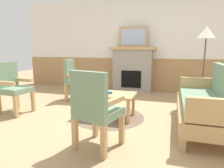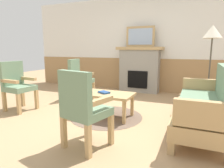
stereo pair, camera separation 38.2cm
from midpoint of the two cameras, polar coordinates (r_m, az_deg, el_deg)
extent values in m
plane|color=tan|center=(3.65, -4.70, -9.49)|extent=(14.00, 14.00, 0.00)
cube|color=white|center=(5.93, 4.71, 11.31)|extent=(7.20, 0.12, 2.70)
cube|color=#A87F51|center=(5.91, 4.44, 2.81)|extent=(7.20, 0.02, 0.95)
cube|color=gray|center=(5.72, 4.05, 3.83)|extent=(1.10, 0.36, 1.20)
cube|color=black|center=(5.56, 3.57, 1.38)|extent=(0.56, 0.02, 0.48)
cube|color=tan|center=(5.68, 4.13, 10.26)|extent=(1.30, 0.44, 0.08)
cube|color=tan|center=(5.69, 4.17, 13.48)|extent=(0.80, 0.03, 0.56)
cube|color=#9EB2D1|center=(5.68, 4.13, 13.49)|extent=(0.68, 0.01, 0.44)
cube|color=tan|center=(4.15, 16.36, -6.27)|extent=(0.08, 0.08, 0.16)
cube|color=tan|center=(2.58, 15.58, -16.54)|extent=(0.08, 0.08, 0.16)
cube|color=tan|center=(4.19, 24.63, -6.64)|extent=(0.08, 0.08, 0.16)
cube|color=tan|center=(3.31, 21.46, -7.51)|extent=(0.70, 1.80, 0.20)
cube|color=gray|center=(3.27, 21.64, -4.83)|extent=(0.60, 1.70, 0.12)
cube|color=tan|center=(4.07, 20.90, -0.35)|extent=(0.60, 0.10, 0.30)
cube|color=tan|center=(2.42, 23.25, -7.34)|extent=(0.60, 0.10, 0.30)
cube|color=tan|center=(3.58, -11.79, -6.69)|extent=(0.05, 0.05, 0.40)
cube|color=tan|center=(3.27, 1.34, -8.11)|extent=(0.05, 0.05, 0.40)
cube|color=tan|center=(3.96, -8.70, -4.99)|extent=(0.05, 0.05, 0.40)
cube|color=tan|center=(3.68, 3.23, -6.05)|extent=(0.05, 0.05, 0.40)
cube|color=tan|center=(3.54, -4.22, -3.01)|extent=(0.96, 0.56, 0.04)
cylinder|color=brown|center=(3.66, -4.13, -9.38)|extent=(1.31, 1.31, 0.01)
cube|color=navy|center=(3.53, -4.91, -2.50)|extent=(0.24, 0.21, 0.03)
cube|color=tan|center=(4.28, -24.28, -4.62)|extent=(0.06, 0.06, 0.40)
cube|color=tan|center=(4.01, -28.57, -5.91)|extent=(0.06, 0.06, 0.40)
cube|color=tan|center=(4.59, -27.97, -3.97)|extent=(0.06, 0.06, 0.40)
cube|color=gray|center=(4.25, -28.53, -1.61)|extent=(0.51, 0.51, 0.10)
cube|color=gray|center=(4.36, -30.55, 2.35)|extent=(0.12, 0.48, 0.48)
cube|color=tan|center=(4.35, -26.67, 1.07)|extent=(0.44, 0.10, 0.06)
cube|color=tan|center=(4.09, -30.91, 0.20)|extent=(0.44, 0.10, 0.06)
cube|color=tan|center=(4.98, -8.92, -1.86)|extent=(0.07, 0.07, 0.40)
cube|color=tan|center=(4.59, -10.64, -2.93)|extent=(0.07, 0.07, 0.40)
cube|color=tan|center=(5.13, -13.36, -1.66)|extent=(0.07, 0.07, 0.40)
cube|color=tan|center=(4.76, -15.37, -2.67)|extent=(0.07, 0.07, 0.40)
cube|color=gray|center=(4.81, -12.18, 0.65)|extent=(0.53, 0.53, 0.10)
cube|color=gray|center=(4.86, -14.50, 4.09)|extent=(0.14, 0.49, 0.48)
cube|color=tan|center=(4.98, -11.36, 2.96)|extent=(0.45, 0.12, 0.06)
cube|color=tan|center=(4.60, -13.23, 2.32)|extent=(0.45, 0.12, 0.06)
cube|color=tan|center=(2.83, -8.79, -11.17)|extent=(0.07, 0.07, 0.40)
cube|color=tan|center=(2.60, -1.47, -13.04)|extent=(0.07, 0.07, 0.40)
cube|color=tan|center=(2.55, -15.02, -13.88)|extent=(0.07, 0.07, 0.40)
cube|color=tan|center=(2.29, -7.38, -16.48)|extent=(0.07, 0.07, 0.40)
cube|color=gray|center=(2.47, -8.32, -8.22)|extent=(0.58, 0.58, 0.10)
cube|color=gray|center=(2.25, -11.74, -2.49)|extent=(0.49, 0.19, 0.48)
cube|color=tan|center=(2.55, -11.98, -3.75)|extent=(0.17, 0.44, 0.06)
cube|color=tan|center=(2.30, -4.45, -5.10)|extent=(0.17, 0.44, 0.06)
cylinder|color=#332D28|center=(4.65, 22.15, -5.71)|extent=(0.24, 0.24, 0.03)
cylinder|color=#4C473D|center=(4.52, 22.75, 3.06)|extent=(0.03, 0.03, 1.40)
cone|color=silver|center=(4.50, 23.48, 13.54)|extent=(0.36, 0.36, 0.25)
camera|label=1|loc=(0.19, -92.86, -0.51)|focal=31.60mm
camera|label=2|loc=(0.19, 87.14, 0.51)|focal=31.60mm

